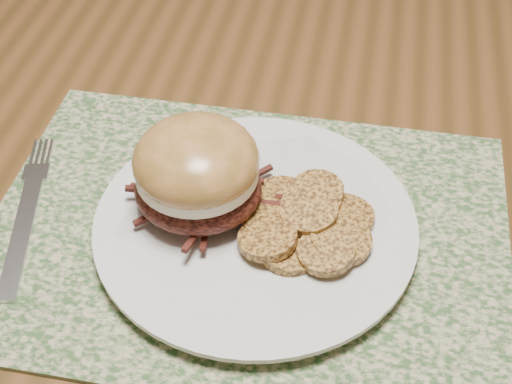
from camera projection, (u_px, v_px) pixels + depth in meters
dining_table at (178, 109)px, 0.87m from camera, size 1.50×0.90×0.75m
placemat at (246, 232)px, 0.62m from camera, size 0.45×0.33×0.00m
dinner_plate at (255, 226)px, 0.61m from camera, size 0.26×0.26×0.02m
pork_sandwich at (197, 172)px, 0.59m from camera, size 0.11×0.11×0.08m
roasted_potatoes at (307, 222)px, 0.59m from camera, size 0.13×0.13×0.03m
fork at (27, 211)px, 0.63m from camera, size 0.06×0.19×0.00m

